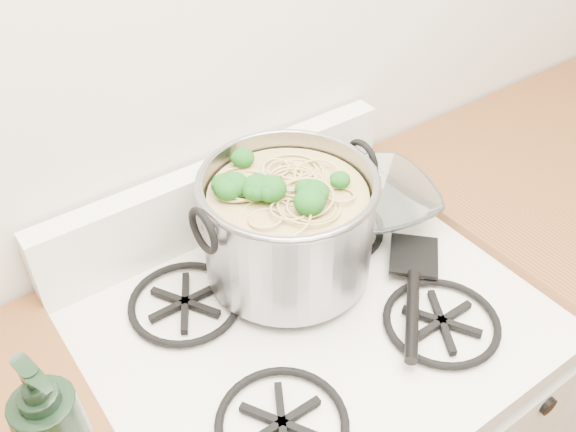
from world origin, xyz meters
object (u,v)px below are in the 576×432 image
Objects in this scene: stock_pot at (288,225)px; spatula at (414,253)px; bottle at (52,428)px; glass_bowl at (372,208)px.

stock_pot is 0.26m from spatula.
stock_pot is at bearing -164.91° from spatula.
spatula is at bearing -8.45° from bottle.
bottle is at bearing -130.70° from spatula.
bottle is (-0.72, -0.19, 0.11)m from glass_bowl.
bottle reaches higher than stock_pot.
stock_pot is 1.11× the size of spatula.
bottle is at bearing -164.84° from glass_bowl.
bottle reaches higher than glass_bowl.
glass_bowl is at bearing 2.94° from bottle.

